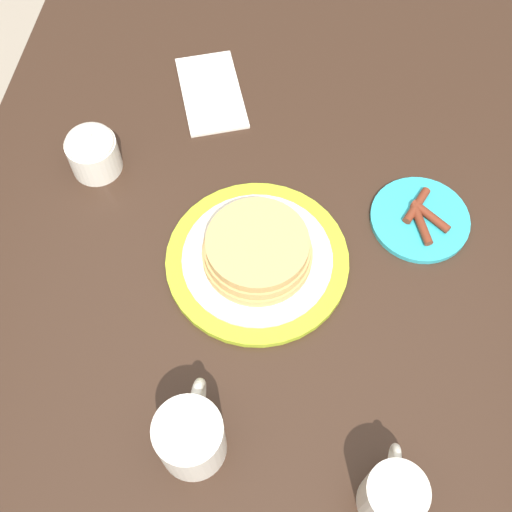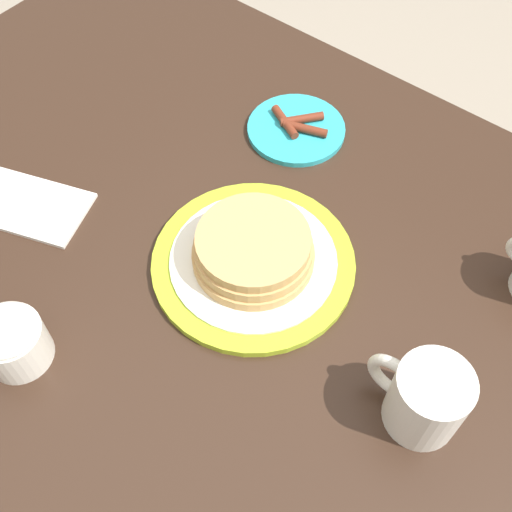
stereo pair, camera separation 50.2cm
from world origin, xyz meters
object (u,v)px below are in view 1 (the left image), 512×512
(pancake_plate, at_px, (257,257))
(side_plate_bacon, at_px, (420,219))
(napkin, at_px, (211,92))
(creamer_pitcher, at_px, (392,497))
(coffee_mug, at_px, (191,436))
(sugar_bowl, at_px, (93,151))

(pancake_plate, relative_size, side_plate_bacon, 1.78)
(napkin, bearing_deg, creamer_pitcher, -152.70)
(pancake_plate, bearing_deg, napkin, 20.97)
(side_plate_bacon, xyz_separation_m, creamer_pitcher, (-0.45, 0.04, 0.04))
(coffee_mug, distance_m, creamer_pitcher, 0.27)
(sugar_bowl, bearing_deg, creamer_pitcher, -133.18)
(pancake_plate, relative_size, sugar_bowl, 3.15)
(pancake_plate, xyz_separation_m, side_plate_bacon, (0.12, -0.25, -0.02))
(napkin, bearing_deg, side_plate_bacon, -120.52)
(side_plate_bacon, bearing_deg, sugar_bowl, 86.27)
(pancake_plate, xyz_separation_m, napkin, (0.34, 0.13, -0.02))
(side_plate_bacon, distance_m, creamer_pitcher, 0.45)
(pancake_plate, bearing_deg, side_plate_bacon, -65.35)
(side_plate_bacon, xyz_separation_m, coffee_mug, (-0.41, 0.30, 0.05))
(coffee_mug, bearing_deg, napkin, 7.60)
(coffee_mug, relative_size, napkin, 0.59)
(coffee_mug, relative_size, creamer_pitcher, 1.06)
(sugar_bowl, xyz_separation_m, napkin, (0.19, -0.17, -0.04))
(creamer_pitcher, bearing_deg, coffee_mug, 81.55)
(pancake_plate, xyz_separation_m, coffee_mug, (-0.29, 0.05, 0.03))
(side_plate_bacon, relative_size, napkin, 0.75)
(coffee_mug, height_order, creamer_pitcher, coffee_mug)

